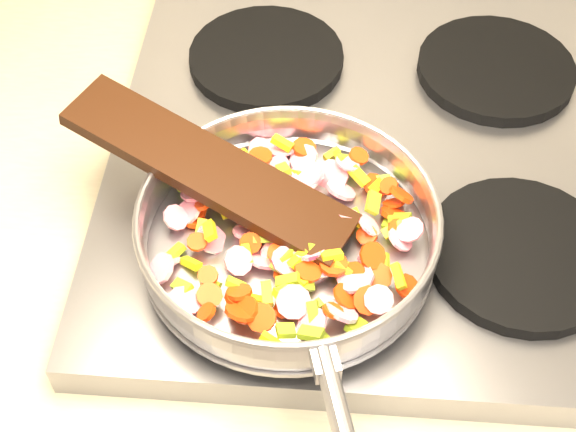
{
  "coord_description": "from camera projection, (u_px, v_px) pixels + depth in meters",
  "views": [
    {
      "loc": [
        -0.76,
        1.04,
        1.59
      ],
      "look_at": [
        -0.79,
        1.51,
        1.0
      ],
      "focal_mm": 50.0,
      "sensor_mm": 36.0,
      "label": 1
    }
  ],
  "objects": [
    {
      "name": "grate_fr",
      "position": [
        521.0,
        254.0,
        0.8
      ],
      "size": [
        0.19,
        0.19,
        0.02
      ],
      "primitive_type": "cylinder",
      "color": "black",
      "rests_on": "cooktop"
    },
    {
      "name": "grate_bl",
      "position": [
        266.0,
        58.0,
        0.99
      ],
      "size": [
        0.19,
        0.19,
        0.02
      ],
      "primitive_type": "cylinder",
      "color": "black",
      "rests_on": "cooktop"
    },
    {
      "name": "wooden_spatula",
      "position": [
        209.0,
        169.0,
        0.79
      ],
      "size": [
        0.31,
        0.19,
        0.07
      ],
      "primitive_type": "cube",
      "rotation": [
        0.0,
        -0.17,
        2.72
      ],
      "color": "black",
      "rests_on": "saute_pan"
    },
    {
      "name": "grate_fl",
      "position": [
        241.0,
        237.0,
        0.81
      ],
      "size": [
        0.19,
        0.19,
        0.02
      ],
      "primitive_type": "cylinder",
      "color": "black",
      "rests_on": "cooktop"
    },
    {
      "name": "saute_pan",
      "position": [
        289.0,
        230.0,
        0.77
      ],
      "size": [
        0.33,
        0.49,
        0.06
      ],
      "rotation": [
        0.0,
        0.0,
        0.27
      ],
      "color": "#9E9EA5",
      "rests_on": "grate_fl"
    },
    {
      "name": "grate_br",
      "position": [
        496.0,
        69.0,
        0.97
      ],
      "size": [
        0.19,
        0.19,
        0.02
      ],
      "primitive_type": "cylinder",
      "color": "black",
      "rests_on": "cooktop"
    },
    {
      "name": "vegetable_heap",
      "position": [
        292.0,
        233.0,
        0.78
      ],
      "size": [
        0.27,
        0.27,
        0.05
      ],
      "color": "yellow",
      "rests_on": "saute_pan"
    },
    {
      "name": "cooktop",
      "position": [
        378.0,
        163.0,
        0.91
      ],
      "size": [
        0.6,
        0.6,
        0.04
      ],
      "primitive_type": "cube",
      "color": "#939399",
      "rests_on": "counter_top"
    }
  ]
}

